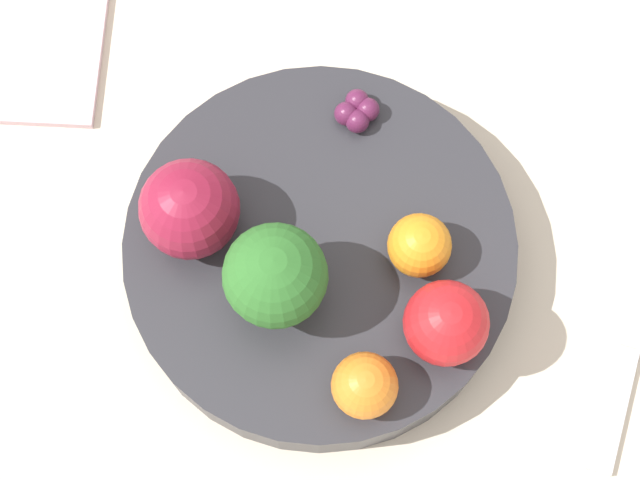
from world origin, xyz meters
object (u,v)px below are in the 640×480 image
Objects in this scene: bowl at (320,255)px; orange_front at (365,386)px; orange_back at (419,245)px; spoon at (612,409)px; apple_red at (189,209)px; broccoli at (275,276)px; grape_cluster at (357,111)px; apple_green at (446,323)px.

bowl is 0.10m from orange_front.
orange_back reaches higher than spoon.
spoon is at bearing -123.58° from apple_red.
broccoli is (-0.03, 0.03, 0.06)m from bowl.
apple_red is 1.56× the size of orange_back.
grape_cluster is at bearing 30.17° from spoon.
grape_cluster is (0.05, -0.11, -0.02)m from apple_red.
bowl is at bearing 72.92° from orange_back.
orange_front is 0.18m from grape_cluster.
broccoli is 0.13m from grape_cluster.
bowl is at bearing 51.43° from spoon.
apple_green is at bearing -64.27° from orange_front.
broccoli is at bearing -141.85° from apple_red.
apple_red is at bearing 38.15° from broccoli.
apple_red is 2.07× the size of grape_cluster.
bowl is at bearing -49.33° from broccoli.
spoon is (-0.13, -0.16, -0.02)m from bowl.
apple_red reaches higher than orange_front.
bowl is 3.27× the size of broccoli.
bowl is 4.04× the size of apple_red.
orange_back is 0.16m from spoon.
apple_red is 0.29m from spoon.
orange_front is 0.17m from spoon.
orange_front is at bearing -146.06° from apple_red.
apple_green is at bearing -114.21° from broccoli.
broccoli is at bearing 30.21° from orange_front.
broccoli is 1.91× the size of orange_front.
orange_back is at bearing -32.82° from orange_front.
orange_back is at bearing -169.79° from grape_cluster.
apple_red reaches higher than bowl.
broccoli reaches higher than grape_cluster.
spoon is (-0.03, -0.15, -0.06)m from orange_front.
apple_red is 0.13m from grape_cluster.
bowl is 0.09m from grape_cluster.
apple_red is at bearing 115.11° from grape_cluster.
apple_red reaches higher than apple_green.
broccoli is 1.23× the size of apple_red.
orange_back is (-0.02, -0.06, 0.04)m from bowl.
apple_red is (0.03, 0.07, 0.05)m from bowl.
apple_green is 0.15m from grape_cluster.
grape_cluster is (0.08, -0.04, 0.03)m from bowl.
grape_cluster is at bearing 8.29° from apple_green.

